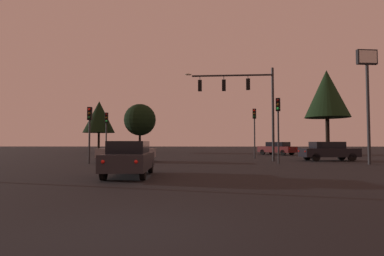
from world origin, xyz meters
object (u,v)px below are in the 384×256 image
(traffic_signal_mast_arm, at_px, (245,95))
(car_far_lane, at_px, (277,148))
(car_crossing_left, at_px, (126,151))
(car_crossing_right, at_px, (328,151))
(traffic_light_corner_left, at_px, (278,117))
(car_nearside_lane, at_px, (130,158))
(tree_left_far, at_px, (327,94))
(traffic_light_median, at_px, (106,126))
(store_sign_illuminated, at_px, (367,81))
(tree_behind_sign, at_px, (140,120))
(tree_center_horizon, at_px, (99,117))
(traffic_light_corner_right, at_px, (254,123))
(traffic_light_far_side, at_px, (90,123))

(traffic_signal_mast_arm, bearing_deg, car_far_lane, 65.17)
(car_crossing_left, height_order, car_crossing_right, same)
(traffic_light_corner_left, height_order, car_nearside_lane, traffic_light_corner_left)
(car_crossing_right, xyz_separation_m, car_far_lane, (-1.11, 11.70, 0.00))
(tree_left_far, bearing_deg, car_nearside_lane, -128.65)
(traffic_light_median, height_order, store_sign_illuminated, store_sign_illuminated)
(tree_behind_sign, bearing_deg, tree_center_horizon, 163.63)
(car_far_lane, bearing_deg, traffic_light_median, -149.42)
(traffic_light_corner_left, distance_m, tree_behind_sign, 27.10)
(traffic_light_corner_right, relative_size, tree_left_far, 0.47)
(car_crossing_left, bearing_deg, traffic_light_far_side, -126.05)
(car_crossing_left, bearing_deg, tree_behind_sign, 97.67)
(traffic_light_median, relative_size, tree_left_far, 0.41)
(traffic_light_median, xyz_separation_m, tree_left_far, (22.58, 8.85, 4.11))
(store_sign_illuminated, bearing_deg, car_nearside_lane, -152.45)
(car_crossing_right, relative_size, tree_center_horizon, 0.59)
(traffic_signal_mast_arm, xyz_separation_m, tree_left_far, (10.97, 10.78, 1.75))
(traffic_signal_mast_arm, relative_size, car_nearside_lane, 1.66)
(store_sign_illuminated, xyz_separation_m, tree_center_horizon, (-26.24, 25.67, -0.28))
(car_crossing_right, bearing_deg, tree_behind_sign, 133.83)
(traffic_light_median, xyz_separation_m, store_sign_illuminated, (19.25, -5.75, 2.72))
(car_crossing_left, distance_m, car_crossing_right, 16.00)
(traffic_light_far_side, bearing_deg, traffic_light_corner_left, 0.57)
(car_crossing_left, relative_size, car_crossing_right, 0.97)
(traffic_light_far_side, bearing_deg, traffic_signal_mast_arm, 17.21)
(car_crossing_right, distance_m, tree_behind_sign, 27.36)
(traffic_light_corner_right, distance_m, tree_left_far, 12.53)
(traffic_light_far_side, bearing_deg, tree_center_horizon, 106.32)
(traffic_light_corner_left, distance_m, tree_center_horizon, 32.46)
(tree_behind_sign, bearing_deg, traffic_light_corner_left, -59.28)
(store_sign_illuminated, relative_size, tree_center_horizon, 1.00)
(store_sign_illuminated, bearing_deg, traffic_light_corner_left, 175.26)
(traffic_light_corner_left, xyz_separation_m, car_crossing_right, (4.93, 3.73, -2.39))
(car_crossing_right, height_order, tree_left_far, tree_left_far)
(car_far_lane, relative_size, store_sign_illuminated, 0.59)
(tree_behind_sign, bearing_deg, car_nearside_lane, -80.26)
(car_nearside_lane, relative_size, tree_behind_sign, 0.63)
(traffic_light_corner_left, bearing_deg, traffic_light_corner_right, 92.96)
(car_crossing_left, height_order, store_sign_illuminated, store_sign_illuminated)
(traffic_signal_mast_arm, height_order, traffic_light_corner_right, traffic_signal_mast_arm)
(traffic_light_corner_left, distance_m, car_far_lane, 16.07)
(traffic_signal_mast_arm, height_order, car_nearside_lane, traffic_signal_mast_arm)
(traffic_light_corner_left, relative_size, tree_behind_sign, 0.64)
(traffic_light_corner_left, xyz_separation_m, store_sign_illuminated, (5.86, -0.49, 2.40))
(car_crossing_left, bearing_deg, traffic_light_corner_right, 22.46)
(traffic_light_median, height_order, tree_left_far, tree_left_far)
(traffic_light_corner_right, height_order, car_crossing_left, traffic_light_corner_right)
(traffic_light_corner_right, height_order, tree_left_far, tree_left_far)
(car_nearside_lane, xyz_separation_m, store_sign_illuminated, (14.33, 7.48, 4.79))
(tree_left_far, relative_size, tree_center_horizon, 1.26)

